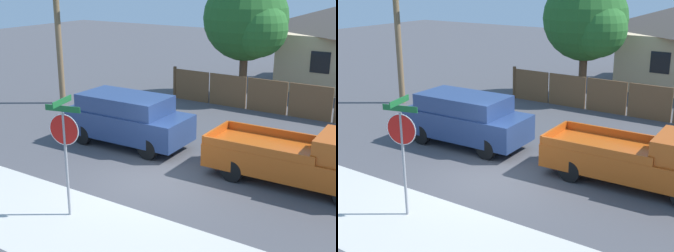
% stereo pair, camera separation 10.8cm
% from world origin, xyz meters
% --- Properties ---
extents(ground_plane, '(80.00, 80.00, 0.00)m').
position_xyz_m(ground_plane, '(0.00, 0.00, 0.00)').
color(ground_plane, '#47474C').
extents(sidewalk_strip, '(36.00, 3.20, 0.01)m').
position_xyz_m(sidewalk_strip, '(0.00, -3.60, 0.00)').
color(sidewalk_strip, beige).
rests_on(sidewalk_strip, ground).
extents(wooden_fence, '(13.96, 0.12, 1.62)m').
position_xyz_m(wooden_fence, '(2.09, 8.82, 0.76)').
color(wooden_fence, brown).
rests_on(wooden_fence, ground).
extents(oak_tree, '(4.37, 4.16, 6.08)m').
position_xyz_m(oak_tree, '(-1.75, 10.60, 3.90)').
color(oak_tree, brown).
rests_on(oak_tree, ground).
extents(palm_tree, '(2.69, 2.90, 5.45)m').
position_xyz_m(palm_tree, '(-8.88, 4.93, 4.68)').
color(palm_tree, brown).
rests_on(palm_tree, ground).
extents(red_suv, '(4.71, 2.05, 1.87)m').
position_xyz_m(red_suv, '(-2.58, 1.96, 1.01)').
color(red_suv, navy).
rests_on(red_suv, ground).
extents(orange_pickup, '(5.41, 2.07, 1.72)m').
position_xyz_m(orange_pickup, '(4.01, 1.97, 0.82)').
color(orange_pickup, '#B74C14').
rests_on(orange_pickup, ground).
extents(stop_sign, '(0.93, 0.84, 3.13)m').
position_xyz_m(stop_sign, '(-0.54, -3.15, 2.13)').
color(stop_sign, gray).
rests_on(stop_sign, ground).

